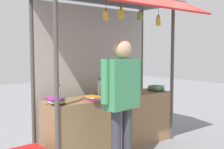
% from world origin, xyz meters
% --- Properties ---
extents(ground_plane, '(20.00, 20.00, 0.00)m').
position_xyz_m(ground_plane, '(0.00, 0.00, 0.00)').
color(ground_plane, gray).
extents(stall_counter, '(2.29, 0.60, 0.87)m').
position_xyz_m(stall_counter, '(0.00, 0.00, 0.44)').
color(stall_counter, olive).
rests_on(stall_counter, ground).
extents(stall_structure, '(2.49, 1.52, 2.81)m').
position_xyz_m(stall_structure, '(0.00, 0.15, 1.70)').
color(stall_structure, '#4C4742').
rests_on(stall_structure, ground).
extents(water_bottle_front_left, '(0.08, 0.08, 0.29)m').
position_xyz_m(water_bottle_front_left, '(-0.16, 0.12, 1.01)').
color(water_bottle_front_left, silver).
rests_on(water_bottle_front_left, stall_counter).
extents(water_bottle_front_right, '(0.06, 0.06, 0.22)m').
position_xyz_m(water_bottle_front_right, '(0.15, 0.18, 0.98)').
color(water_bottle_front_right, silver).
rests_on(water_bottle_front_right, stall_counter).
extents(water_bottle_mid_left, '(0.07, 0.07, 0.25)m').
position_xyz_m(water_bottle_mid_left, '(-0.92, 0.10, 0.99)').
color(water_bottle_mid_left, silver).
rests_on(water_bottle_mid_left, stall_counter).
extents(magazine_stack_center, '(0.23, 0.26, 0.10)m').
position_xyz_m(magazine_stack_center, '(0.99, -0.06, 0.92)').
color(magazine_stack_center, black).
rests_on(magazine_stack_center, stall_counter).
extents(magazine_stack_mid_right, '(0.21, 0.30, 0.07)m').
position_xyz_m(magazine_stack_mid_right, '(-0.50, -0.20, 0.91)').
color(magazine_stack_mid_right, red).
rests_on(magazine_stack_mid_right, stall_counter).
extents(magazine_stack_far_left, '(0.21, 0.31, 0.06)m').
position_xyz_m(magazine_stack_far_left, '(-0.10, -0.22, 0.90)').
color(magazine_stack_far_left, red).
rests_on(magazine_stack_far_left, stall_counter).
extents(magazine_stack_back_right, '(0.21, 0.28, 0.10)m').
position_xyz_m(magazine_stack_back_right, '(-1.07, -0.08, 0.92)').
color(magazine_stack_back_right, orange).
rests_on(magazine_stack_back_right, stall_counter).
extents(banana_bunch_rightmost, '(0.10, 0.10, 0.26)m').
position_xyz_m(banana_bunch_rightmost, '(0.23, -0.40, 2.14)').
color(banana_bunch_rightmost, '#332D23').
extents(banana_bunch_inner_right, '(0.10, 0.10, 0.31)m').
position_xyz_m(banana_bunch_inner_right, '(-0.42, -0.40, 2.10)').
color(banana_bunch_inner_right, '#332D23').
extents(banana_bunch_inner_left, '(0.10, 0.11, 0.32)m').
position_xyz_m(banana_bunch_inner_left, '(0.65, -0.40, 2.10)').
color(banana_bunch_inner_left, '#332D23').
extents(banana_bunch_leftmost, '(0.11, 0.11, 0.26)m').
position_xyz_m(banana_bunch_leftmost, '(-0.14, -0.40, 2.15)').
color(banana_bunch_leftmost, '#332D23').
extents(vendor_person, '(0.67, 0.28, 1.76)m').
position_xyz_m(vendor_person, '(-0.44, -0.77, 1.06)').
color(vendor_person, '#383842').
rests_on(vendor_person, ground).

